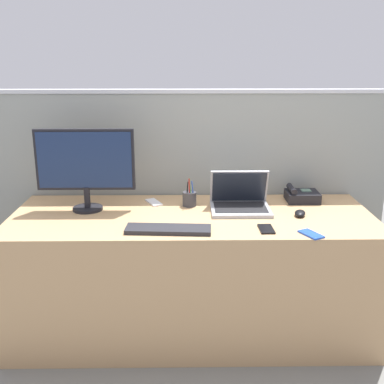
% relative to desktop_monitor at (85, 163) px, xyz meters
% --- Properties ---
extents(ground_plane, '(10.00, 10.00, 0.00)m').
position_rel_desktop_monitor_xyz_m(ground_plane, '(0.62, -0.10, -1.02)').
color(ground_plane, slate).
extents(desk, '(2.07, 0.78, 0.74)m').
position_rel_desktop_monitor_xyz_m(desk, '(0.62, -0.10, -0.65)').
color(desk, tan).
rests_on(desk, ground_plane).
extents(cubicle_divider, '(2.55, 0.08, 1.41)m').
position_rel_desktop_monitor_xyz_m(cubicle_divider, '(0.61, 0.33, -0.31)').
color(cubicle_divider, gray).
rests_on(cubicle_divider, ground_plane).
extents(desktop_monitor, '(0.57, 0.17, 0.48)m').
position_rel_desktop_monitor_xyz_m(desktop_monitor, '(0.00, 0.00, 0.00)').
color(desktop_monitor, black).
rests_on(desktop_monitor, desk).
extents(laptop, '(0.34, 0.28, 0.23)m').
position_rel_desktop_monitor_xyz_m(laptop, '(0.90, -0.01, -0.23)').
color(laptop, '#9EA0A8').
rests_on(laptop, desk).
extents(desk_phone, '(0.20, 0.17, 0.10)m').
position_rel_desktop_monitor_xyz_m(desk_phone, '(1.30, 0.15, -0.24)').
color(desk_phone, black).
rests_on(desk_phone, desk).
extents(keyboard_main, '(0.45, 0.16, 0.02)m').
position_rel_desktop_monitor_xyz_m(keyboard_main, '(0.49, -0.37, -0.27)').
color(keyboard_main, '#232328').
rests_on(keyboard_main, desk).
extents(computer_mouse_right_hand, '(0.09, 0.11, 0.03)m').
position_rel_desktop_monitor_xyz_m(computer_mouse_right_hand, '(1.23, -0.14, -0.26)').
color(computer_mouse_right_hand, black).
rests_on(computer_mouse_right_hand, desk).
extents(pen_cup, '(0.08, 0.08, 0.18)m').
position_rel_desktop_monitor_xyz_m(pen_cup, '(0.60, 0.06, -0.23)').
color(pen_cup, '#333338').
rests_on(pen_cup, desk).
extents(cell_phone_white_slab, '(0.12, 0.16, 0.01)m').
position_rel_desktop_monitor_xyz_m(cell_phone_white_slab, '(0.38, 0.12, -0.27)').
color(cell_phone_white_slab, silver).
rests_on(cell_phone_white_slab, desk).
extents(cell_phone_blue_case, '(0.12, 0.15, 0.01)m').
position_rel_desktop_monitor_xyz_m(cell_phone_blue_case, '(1.22, -0.43, -0.27)').
color(cell_phone_blue_case, blue).
rests_on(cell_phone_blue_case, desk).
extents(cell_phone_black_slab, '(0.08, 0.13, 0.01)m').
position_rel_desktop_monitor_xyz_m(cell_phone_black_slab, '(1.00, -0.35, -0.27)').
color(cell_phone_black_slab, black).
rests_on(cell_phone_black_slab, desk).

